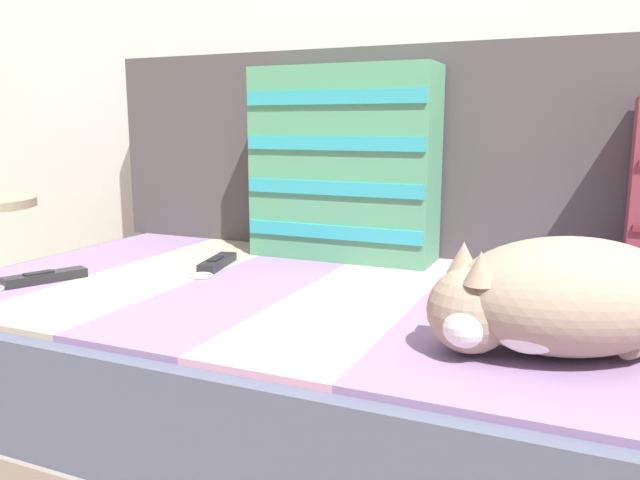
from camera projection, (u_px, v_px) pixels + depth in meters
couch at (481, 410)px, 1.09m from camera, size 2.07×0.91×0.38m
sofa_backrest at (521, 153)px, 1.36m from camera, size 2.03×0.14×0.47m
throw_pillow_striped at (343, 164)px, 1.37m from camera, size 0.41×0.14×0.42m
sleeping_cat at (554, 298)px, 0.81m from camera, size 0.37×0.34×0.15m
game_remote_near at (216, 263)px, 1.31m from camera, size 0.08×0.19×0.02m
game_remote_far at (41, 278)px, 1.19m from camera, size 0.12×0.20×0.02m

